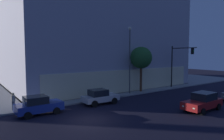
# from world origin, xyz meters

# --- Properties ---
(ground_plane) EXTENTS (120.00, 120.00, 0.00)m
(ground_plane) POSITION_xyz_m (0.00, 0.00, 0.00)
(ground_plane) COLOR black
(sidewalk_corner) EXTENTS (80.00, 60.00, 0.15)m
(sidewalk_corner) POSITION_xyz_m (0.00, 35.53, 0.07)
(sidewalk_corner) COLOR gray
(sidewalk_corner) RESTS_ON ground
(modern_building) EXTENTS (28.70, 26.37, 19.72)m
(modern_building) POSITION_xyz_m (10.95, 20.49, 9.79)
(modern_building) COLOR #4C4C51
(modern_building) RESTS_ON ground
(traffic_light_far_corner) EXTENTS (0.62, 4.69, 6.68)m
(traffic_light_far_corner) POSITION_xyz_m (19.14, 5.27, 4.64)
(traffic_light_far_corner) COLOR black
(traffic_light_far_corner) RESTS_ON sidewalk_corner
(street_lamp_sidewalk) EXTENTS (0.44, 0.44, 9.05)m
(street_lamp_sidewalk) POSITION_xyz_m (9.98, 6.43, 5.74)
(street_lamp_sidewalk) COLOR #494949
(street_lamp_sidewalk) RESTS_ON sidewalk_corner
(sidewalk_tree) EXTENTS (3.13, 3.13, 6.44)m
(sidewalk_tree) POSITION_xyz_m (12.30, 6.64, 4.99)
(sidewalk_tree) COLOR brown
(sidewalk_tree) RESTS_ON sidewalk_corner
(pedestrian_waiting) EXTENTS (0.36, 0.36, 1.72)m
(pedestrian_waiting) POSITION_xyz_m (-4.67, 6.40, 1.18)
(pedestrian_waiting) COLOR #2D3851
(pedestrian_waiting) RESTS_ON sidewalk_corner
(car_blue) EXTENTS (4.13, 2.22, 1.72)m
(car_blue) POSITION_xyz_m (-2.94, 4.22, 0.85)
(car_blue) COLOR navy
(car_blue) RESTS_ON ground
(car_silver) EXTENTS (4.10, 2.07, 1.66)m
(car_silver) POSITION_xyz_m (3.73, 4.18, 0.83)
(car_silver) COLOR #B7BABF
(car_silver) RESTS_ON ground
(car_red) EXTENTS (4.78, 2.13, 1.76)m
(car_red) POSITION_xyz_m (10.61, -3.87, 0.87)
(car_red) COLOR maroon
(car_red) RESTS_ON ground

